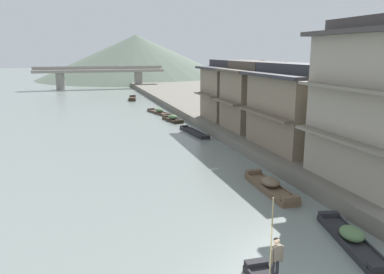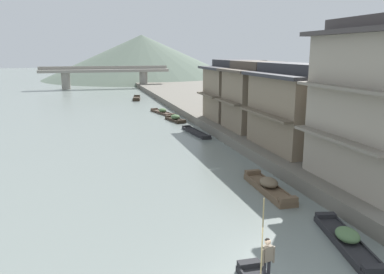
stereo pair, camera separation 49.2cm
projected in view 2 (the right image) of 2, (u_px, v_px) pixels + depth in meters
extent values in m
cube|color=#6B665B|center=(272.00, 118.00, 43.78)|extent=(18.00, 110.00, 0.82)
cube|color=#232326|center=(249.00, 264.00, 13.84)|extent=(0.82, 0.38, 0.19)
cylinder|color=#232328|center=(269.00, 271.00, 12.43)|extent=(0.11, 0.11, 0.78)
cylinder|color=#232328|center=(264.00, 272.00, 12.35)|extent=(0.11, 0.11, 0.78)
cube|color=#665B4C|center=(267.00, 253.00, 12.25)|extent=(0.35, 0.26, 0.52)
cylinder|color=#665B4C|center=(274.00, 254.00, 12.31)|extent=(0.08, 0.08, 0.56)
cylinder|color=#665B4C|center=(263.00, 258.00, 12.12)|extent=(0.08, 0.08, 0.56)
sphere|color=#DBB28E|center=(268.00, 242.00, 12.17)|extent=(0.20, 0.20, 0.20)
sphere|color=black|center=(268.00, 241.00, 12.17)|extent=(0.18, 0.18, 0.18)
cylinder|color=tan|center=(262.00, 244.00, 11.94)|extent=(0.04, 0.04, 3.00)
cube|color=brown|center=(268.00, 189.00, 21.81)|extent=(1.21, 5.00, 0.30)
cube|color=brown|center=(253.00, 172.00, 23.96)|extent=(0.96, 0.39, 0.27)
cube|color=brown|center=(288.00, 200.00, 19.53)|extent=(0.96, 0.39, 0.27)
cube|color=brown|center=(261.00, 187.00, 21.65)|extent=(0.22, 4.47, 0.08)
cube|color=brown|center=(277.00, 185.00, 21.88)|extent=(0.22, 4.47, 0.08)
ellipsoid|color=brown|center=(269.00, 182.00, 21.72)|extent=(0.99, 1.36, 0.52)
cube|color=#33281E|center=(137.00, 99.00, 64.10)|extent=(1.83, 4.63, 0.29)
cube|color=#33281E|center=(137.00, 96.00, 66.08)|extent=(1.05, 0.52, 0.26)
cube|color=#33281E|center=(136.00, 99.00, 62.00)|extent=(1.05, 0.52, 0.26)
cube|color=#33281E|center=(133.00, 98.00, 64.00)|extent=(0.72, 3.97, 0.08)
cube|color=#33281E|center=(140.00, 98.00, 64.11)|extent=(0.72, 3.97, 0.08)
cube|color=#232326|center=(196.00, 133.00, 37.32)|extent=(1.44, 5.62, 0.18)
cube|color=#232326|center=(186.00, 126.00, 39.68)|extent=(0.85, 0.44, 0.17)
cube|color=#232326|center=(206.00, 136.00, 34.89)|extent=(0.85, 0.44, 0.17)
cube|color=#232326|center=(192.00, 132.00, 37.15)|extent=(0.57, 5.04, 0.08)
cube|color=#232326|center=(200.00, 131.00, 37.44)|extent=(0.57, 5.04, 0.08)
cube|color=#423328|center=(163.00, 113.00, 49.48)|extent=(2.27, 5.73, 0.20)
cube|color=#423328|center=(154.00, 109.00, 51.73)|extent=(0.96, 0.56, 0.18)
cube|color=#423328|center=(172.00, 114.00, 47.15)|extent=(0.96, 0.56, 0.18)
cube|color=#423328|center=(159.00, 112.00, 49.23)|extent=(1.25, 5.03, 0.08)
cube|color=#423328|center=(166.00, 112.00, 49.67)|extent=(1.25, 5.03, 0.08)
ellipsoid|color=#4C6B42|center=(163.00, 110.00, 49.40)|extent=(1.17, 1.44, 0.50)
cube|color=#232326|center=(347.00, 243.00, 15.74)|extent=(2.04, 4.93, 0.22)
cube|color=#232326|center=(326.00, 215.00, 17.90)|extent=(0.96, 0.55, 0.20)
cube|color=#232326|center=(376.00, 269.00, 13.49)|extent=(0.96, 0.55, 0.20)
cube|color=#232326|center=(336.00, 240.00, 15.69)|extent=(1.03, 4.23, 0.08)
cube|color=#232326|center=(358.00, 239.00, 15.73)|extent=(1.03, 4.23, 0.08)
ellipsoid|color=#4C6B42|center=(347.00, 235.00, 15.67)|extent=(1.16, 1.43, 0.50)
cube|color=#33281E|center=(175.00, 120.00, 44.23)|extent=(1.76, 3.82, 0.21)
cube|color=#33281E|center=(170.00, 116.00, 45.67)|extent=(1.03, 0.54, 0.19)
cube|color=#33281E|center=(181.00, 121.00, 42.71)|extent=(1.03, 0.54, 0.19)
cube|color=#33281E|center=(171.00, 119.00, 43.98)|extent=(0.68, 3.14, 0.08)
cube|color=#33281E|center=(179.00, 118.00, 44.42)|extent=(0.68, 3.14, 0.08)
ellipsoid|color=#4C6B42|center=(175.00, 117.00, 44.15)|extent=(1.22, 1.53, 0.54)
cube|color=gray|center=(335.00, 139.00, 19.59)|extent=(0.70, 6.82, 0.16)
cube|color=gray|center=(339.00, 88.00, 19.03)|extent=(0.70, 6.82, 0.16)
cube|color=#7F705B|center=(296.00, 113.00, 28.06)|extent=(4.52, 7.16, 5.20)
cube|color=brown|center=(263.00, 114.00, 27.38)|extent=(0.70, 7.16, 0.16)
cube|color=#2D2D33|center=(298.00, 75.00, 27.47)|extent=(5.42, 8.06, 0.24)
cube|color=#2D2D33|center=(299.00, 68.00, 27.37)|extent=(2.71, 8.06, 0.70)
cube|color=#7F705B|center=(255.00, 101.00, 34.92)|extent=(4.75, 5.03, 5.20)
cube|color=brown|center=(227.00, 102.00, 34.20)|extent=(0.70, 5.03, 0.16)
cube|color=#4C4238|center=(257.00, 70.00, 34.33)|extent=(5.65, 5.93, 0.24)
cube|color=#4C4238|center=(257.00, 65.00, 34.23)|extent=(2.85, 5.93, 0.70)
cube|color=#7F705B|center=(237.00, 94.00, 40.63)|extent=(5.94, 5.29, 5.20)
cube|color=brown|center=(207.00, 95.00, 39.76)|extent=(0.70, 5.29, 0.16)
cube|color=#2D2D33|center=(238.00, 68.00, 40.05)|extent=(6.84, 6.19, 0.24)
cube|color=#2D2D33|center=(238.00, 63.00, 39.94)|extent=(3.56, 6.19, 0.70)
cube|color=gray|center=(105.00, 71.00, 83.47)|extent=(27.61, 2.40, 0.60)
cylinder|color=gray|center=(66.00, 81.00, 81.75)|extent=(1.80, 1.80, 3.46)
cylinder|color=gray|center=(143.00, 80.00, 86.08)|extent=(1.80, 1.80, 3.46)
cube|color=gray|center=(105.00, 68.00, 84.28)|extent=(27.61, 0.30, 0.70)
cone|color=#5B6B5B|center=(142.00, 57.00, 113.88)|extent=(57.51, 57.51, 12.70)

